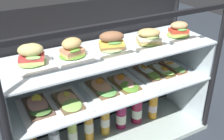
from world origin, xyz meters
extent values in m
cube|color=#B0BFB8|center=(0.00, 0.00, 0.02)|extent=(1.28, 0.44, 0.03)
cylinder|color=black|center=(-0.62, -0.20, 0.44)|extent=(0.03, 0.03, 0.88)
cylinder|color=black|center=(0.62, -0.20, 0.44)|extent=(0.03, 0.03, 0.88)
cylinder|color=black|center=(0.62, 0.20, 0.44)|extent=(0.03, 0.03, 0.88)
cube|color=black|center=(0.00, -0.20, 0.87)|extent=(1.25, 0.02, 0.02)
cube|color=black|center=(0.00, 0.22, 0.46)|extent=(1.22, 0.01, 0.85)
cube|color=silver|center=(0.61, 0.00, 0.21)|extent=(0.01, 0.38, 0.36)
cube|color=silver|center=(0.00, 0.00, 0.39)|extent=(1.23, 0.39, 0.01)
cube|color=silver|center=(-0.61, 0.00, 0.52)|extent=(0.01, 0.38, 0.23)
cube|color=silver|center=(0.61, 0.00, 0.52)|extent=(0.01, 0.38, 0.23)
cube|color=silver|center=(0.00, 0.00, 0.64)|extent=(1.23, 0.39, 0.01)
cube|color=white|center=(-0.44, 0.01, 0.65)|extent=(0.20, 0.20, 0.01)
ellipsoid|color=#79B64F|center=(-0.44, 0.01, 0.67)|extent=(0.14, 0.12, 0.02)
cube|color=#D8C97B|center=(-0.44, 0.01, 0.68)|extent=(0.14, 0.12, 0.02)
cube|color=#C13A37|center=(-0.44, 0.01, 0.70)|extent=(0.14, 0.12, 0.02)
ellipsoid|color=#8ACC66|center=(-0.44, -0.03, 0.71)|extent=(0.08, 0.05, 0.02)
ellipsoid|color=tan|center=(-0.44, 0.01, 0.73)|extent=(0.14, 0.12, 0.06)
cube|color=white|center=(-0.23, 0.00, 0.65)|extent=(0.18, 0.18, 0.01)
ellipsoid|color=#598C31|center=(-0.23, 0.00, 0.67)|extent=(0.14, 0.12, 0.02)
cube|color=#DDB26A|center=(-0.23, 0.00, 0.68)|extent=(0.12, 0.10, 0.02)
cube|color=tan|center=(-0.23, 0.00, 0.69)|extent=(0.12, 0.10, 0.02)
ellipsoid|color=#5A9A31|center=(-0.23, -0.04, 0.71)|extent=(0.07, 0.04, 0.02)
ellipsoid|color=tan|center=(-0.23, 0.00, 0.73)|extent=(0.12, 0.10, 0.06)
cube|color=white|center=(-0.01, -0.02, 0.65)|extent=(0.19, 0.19, 0.01)
ellipsoid|color=#9CCA74|center=(-0.01, -0.02, 0.66)|extent=(0.14, 0.12, 0.01)
cube|color=#996543|center=(-0.01, -0.02, 0.67)|extent=(0.15, 0.11, 0.02)
cube|color=#E5C24A|center=(-0.01, -0.02, 0.69)|extent=(0.15, 0.12, 0.02)
ellipsoid|color=#569443|center=(-0.01, -0.05, 0.71)|extent=(0.08, 0.05, 0.01)
ellipsoid|color=brown|center=(-0.01, -0.02, 0.73)|extent=(0.15, 0.12, 0.06)
cube|color=white|center=(0.21, -0.05, 0.65)|extent=(0.19, 0.19, 0.02)
ellipsoid|color=#A0CE59|center=(0.21, -0.05, 0.67)|extent=(0.14, 0.12, 0.01)
cube|color=#D9B36C|center=(0.21, -0.05, 0.68)|extent=(0.15, 0.12, 0.02)
cube|color=beige|center=(0.21, -0.05, 0.69)|extent=(0.15, 0.13, 0.02)
ellipsoid|color=#9BC06B|center=(0.21, -0.09, 0.71)|extent=(0.08, 0.05, 0.01)
ellipsoid|color=tan|center=(0.21, -0.05, 0.72)|extent=(0.15, 0.13, 0.05)
cube|color=white|center=(0.45, -0.03, 0.65)|extent=(0.18, 0.18, 0.02)
ellipsoid|color=#82C247|center=(0.45, -0.03, 0.67)|extent=(0.15, 0.13, 0.02)
cube|color=tan|center=(0.45, -0.03, 0.68)|extent=(0.12, 0.10, 0.02)
cube|color=red|center=(0.45, -0.03, 0.69)|extent=(0.12, 0.10, 0.02)
ellipsoid|color=#61A547|center=(0.45, -0.07, 0.71)|extent=(0.07, 0.04, 0.01)
ellipsoid|color=tan|center=(0.45, -0.03, 0.73)|extent=(0.13, 0.10, 0.05)
cube|color=white|center=(-0.37, -0.02, 0.41)|extent=(0.34, 0.30, 0.01)
cube|color=brown|center=(-0.44, 0.00, 0.42)|extent=(0.12, 0.22, 0.01)
ellipsoid|color=#53833B|center=(-0.44, -0.07, 0.43)|extent=(0.13, 0.13, 0.04)
ellipsoid|color=#E39989|center=(-0.44, 0.00, 0.43)|extent=(0.10, 0.18, 0.02)
cylinder|color=yellow|center=(-0.44, 0.03, 0.45)|extent=(0.07, 0.06, 0.03)
cube|color=brown|center=(-0.29, -0.03, 0.42)|extent=(0.12, 0.21, 0.02)
ellipsoid|color=#94C75C|center=(-0.29, -0.10, 0.43)|extent=(0.11, 0.11, 0.03)
ellipsoid|color=#F2AA79|center=(-0.29, -0.03, 0.44)|extent=(0.10, 0.17, 0.02)
cylinder|color=#FAE24B|center=(-0.28, -0.01, 0.45)|extent=(0.05, 0.05, 0.02)
cube|color=white|center=(0.01, -0.02, 0.41)|extent=(0.34, 0.30, 0.02)
cube|color=brown|center=(-0.07, 0.00, 0.42)|extent=(0.12, 0.22, 0.01)
ellipsoid|color=#67AB55|center=(-0.07, -0.07, 0.43)|extent=(0.13, 0.13, 0.02)
ellipsoid|color=#F4A578|center=(-0.07, 0.00, 0.44)|extent=(0.10, 0.18, 0.02)
cylinder|color=orange|center=(-0.07, 0.03, 0.45)|extent=(0.06, 0.06, 0.02)
cube|color=brown|center=(0.07, -0.02, 0.42)|extent=(0.12, 0.22, 0.01)
ellipsoid|color=#5E9932|center=(0.07, -0.08, 0.43)|extent=(0.13, 0.13, 0.04)
ellipsoid|color=#E4A08A|center=(0.07, -0.02, 0.44)|extent=(0.10, 0.17, 0.02)
cylinder|color=orange|center=(0.07, 0.02, 0.45)|extent=(0.05, 0.05, 0.02)
cube|color=white|center=(0.37, 0.02, 0.41)|extent=(0.34, 0.30, 0.01)
cube|color=brown|center=(0.28, 0.03, 0.42)|extent=(0.08, 0.22, 0.01)
ellipsoid|color=olive|center=(0.28, -0.04, 0.43)|extent=(0.08, 0.12, 0.02)
ellipsoid|color=silver|center=(0.28, 0.03, 0.44)|extent=(0.07, 0.18, 0.02)
cylinder|color=orange|center=(0.28, 0.06, 0.45)|extent=(0.05, 0.05, 0.02)
cube|color=brown|center=(0.37, 0.01, 0.42)|extent=(0.08, 0.21, 0.01)
ellipsoid|color=#9ACA57|center=(0.37, -0.05, 0.43)|extent=(0.07, 0.11, 0.04)
ellipsoid|color=white|center=(0.37, 0.01, 0.43)|extent=(0.07, 0.16, 0.01)
cylinder|color=orange|center=(0.38, -0.01, 0.44)|extent=(0.06, 0.06, 0.02)
cube|color=brown|center=(0.47, 0.01, 0.42)|extent=(0.08, 0.21, 0.02)
ellipsoid|color=#61944B|center=(0.47, -0.05, 0.43)|extent=(0.09, 0.12, 0.02)
ellipsoid|color=#E8ECC6|center=(0.47, 0.01, 0.44)|extent=(0.07, 0.16, 0.02)
cylinder|color=orange|center=(0.46, 0.03, 0.45)|extent=(0.06, 0.06, 0.02)
cylinder|color=gold|center=(-0.50, 0.06, 0.20)|extent=(0.04, 0.04, 0.05)
cylinder|color=black|center=(-0.50, 0.06, 0.22)|extent=(0.04, 0.04, 0.01)
cylinder|color=silver|center=(-0.37, 0.03, 0.21)|extent=(0.03, 0.03, 0.03)
cylinder|color=white|center=(-0.37, 0.03, 0.23)|extent=(0.03, 0.03, 0.01)
cylinder|color=#BAD955|center=(-0.25, 0.04, 0.13)|extent=(0.06, 0.06, 0.19)
cylinder|color=silver|center=(-0.25, 0.04, 0.11)|extent=(0.06, 0.06, 0.08)
cylinder|color=#BCD54D|center=(-0.25, 0.04, 0.25)|extent=(0.03, 0.03, 0.04)
cylinder|color=gold|center=(-0.25, 0.04, 0.27)|extent=(0.03, 0.03, 0.01)
cylinder|color=orange|center=(-0.14, 0.05, 0.13)|extent=(0.06, 0.06, 0.20)
cylinder|color=#ECE8CD|center=(-0.14, 0.05, 0.13)|extent=(0.06, 0.06, 0.07)
cylinder|color=gold|center=(-0.14, 0.05, 0.25)|extent=(0.03, 0.03, 0.05)
cylinder|color=gold|center=(-0.14, 0.05, 0.28)|extent=(0.03, 0.03, 0.01)
cylinder|color=gold|center=(-0.02, 0.05, 0.12)|extent=(0.06, 0.06, 0.18)
cylinder|color=white|center=(-0.02, 0.05, 0.12)|extent=(0.06, 0.06, 0.06)
cylinder|color=gold|center=(-0.02, 0.05, 0.23)|extent=(0.03, 0.03, 0.03)
cylinder|color=#2772B9|center=(-0.02, 0.05, 0.25)|extent=(0.03, 0.03, 0.01)
cylinder|color=#961A4A|center=(0.10, 0.06, 0.13)|extent=(0.07, 0.07, 0.19)
cylinder|color=white|center=(0.10, 0.06, 0.10)|extent=(0.07, 0.07, 0.07)
cylinder|color=maroon|center=(0.10, 0.06, 0.25)|extent=(0.03, 0.03, 0.04)
cylinder|color=gold|center=(0.10, 0.06, 0.28)|extent=(0.04, 0.04, 0.01)
cylinder|color=maroon|center=(0.23, 0.06, 0.13)|extent=(0.07, 0.07, 0.19)
cylinder|color=silver|center=(0.23, 0.06, 0.10)|extent=(0.07, 0.07, 0.07)
cylinder|color=#931E4A|center=(0.23, 0.06, 0.25)|extent=(0.04, 0.04, 0.05)
cylinder|color=white|center=(0.23, 0.06, 0.28)|extent=(0.05, 0.05, 0.01)
cylinder|color=orange|center=(0.36, 0.04, 0.13)|extent=(0.06, 0.06, 0.19)
cylinder|color=white|center=(0.36, 0.04, 0.11)|extent=(0.06, 0.06, 0.05)
cylinder|color=orange|center=(0.36, 0.04, 0.24)|extent=(0.03, 0.03, 0.03)
cylinder|color=gold|center=(0.36, 0.04, 0.26)|extent=(0.03, 0.03, 0.02)
camera|label=1|loc=(-0.68, -1.22, 1.24)|focal=43.97mm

